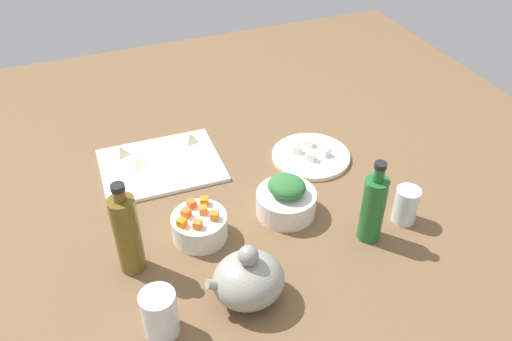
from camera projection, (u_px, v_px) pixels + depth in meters
tabletop at (256, 190)px, 136.40cm from camera, size 190.00×190.00×3.00cm
cutting_board at (161, 165)px, 141.69cm from camera, size 32.21×25.81×1.00cm
plate_tofu at (311, 156)px, 144.77cm from camera, size 21.40×21.40×1.20cm
bowl_greens at (286, 203)px, 125.71cm from camera, size 14.35×14.35×5.93cm
bowl_carrots at (200, 227)px, 119.14cm from camera, size 12.59×12.59×6.08cm
teapot at (248, 279)px, 103.75cm from camera, size 16.13×13.40×14.23cm
bottle_0 at (127, 233)px, 107.60cm from camera, size 5.52×5.52×22.71cm
bottle_1 at (373, 207)px, 115.72cm from camera, size 5.30×5.30×20.94cm
drinking_glass_0 at (406, 205)px, 122.67cm from camera, size 5.67×5.67×9.08cm
drinking_glass_1 at (160, 314)px, 97.77cm from camera, size 6.83×6.83×10.17cm
carrot_cube_0 at (186, 213)px, 116.95cm from camera, size 2.46×2.46×1.80cm
carrot_cube_1 at (204, 201)px, 120.12cm from camera, size 2.31×2.31×1.80cm
carrot_cube_2 at (198, 224)px, 114.02cm from camera, size 2.50×2.50×1.80cm
carrot_cube_3 at (214, 216)px, 116.24cm from camera, size 2.40×2.40×1.80cm
carrot_cube_4 at (182, 223)px, 114.41cm from camera, size 2.51×2.51×1.80cm
carrot_cube_5 at (203, 210)px, 117.78cm from camera, size 2.15×2.15×1.80cm
carrot_cube_6 at (191, 204)px, 119.43cm from camera, size 2.13×2.13×1.80cm
chopped_greens_mound at (287, 186)px, 122.58cm from camera, size 11.94×12.23×4.34cm
tofu_cube_0 at (309, 142)px, 147.24cm from camera, size 3.07×3.07×2.20cm
tofu_cube_1 at (297, 149)px, 144.49cm from camera, size 3.11×3.11×2.20cm
tofu_cube_2 at (312, 157)px, 141.75cm from camera, size 3.11×3.11×2.20cm
tofu_cube_3 at (326, 152)px, 143.51cm from camera, size 2.61×2.61×2.20cm
dumpling_0 at (136, 161)px, 140.69cm from camera, size 6.61×7.04×2.09cm
dumpling_1 at (190, 137)px, 148.92cm from camera, size 5.67×5.77×2.72cm
dumpling_2 at (121, 151)px, 143.73cm from camera, size 5.19×4.94×2.77cm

